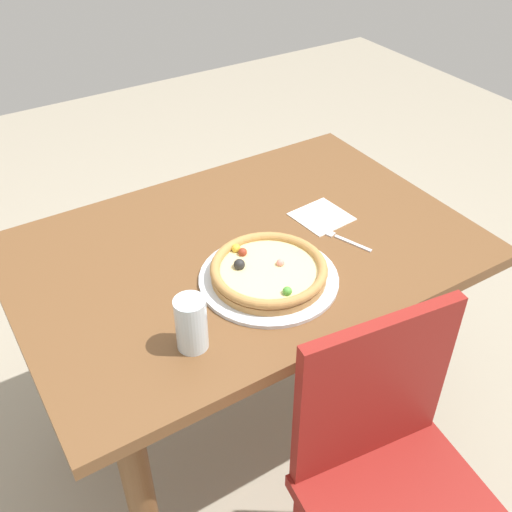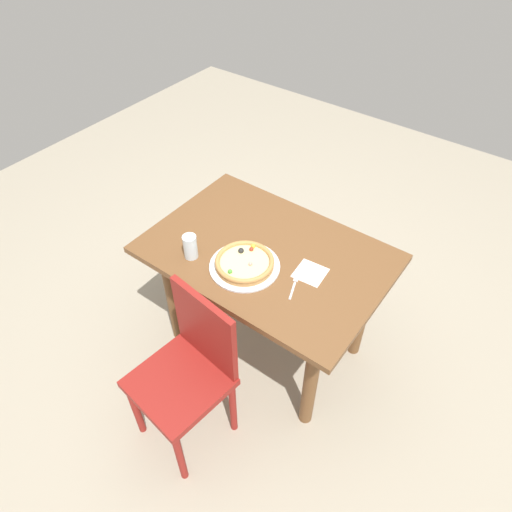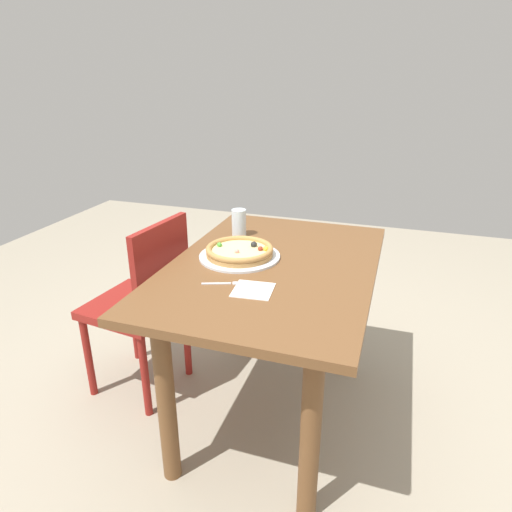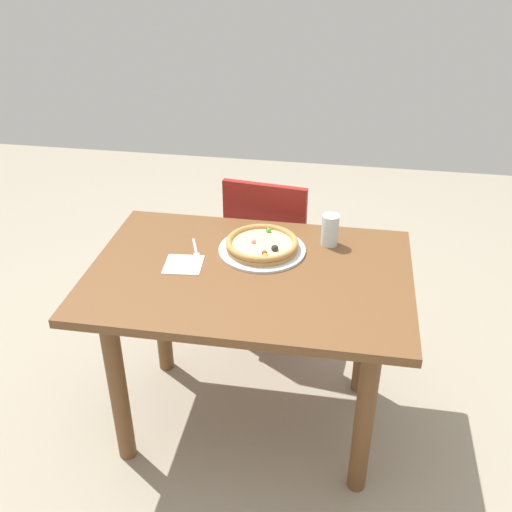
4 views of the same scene
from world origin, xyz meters
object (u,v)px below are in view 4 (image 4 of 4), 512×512
at_px(fork, 196,251).
at_px(napkin, 183,265).
at_px(plate, 262,250).
at_px(dining_table, 250,300).
at_px(drinking_glass, 330,230).
at_px(chair_near, 271,250).
at_px(pizza, 262,244).

bearing_deg(fork, napkin, -30.95).
height_order(plate, fork, plate).
distance_m(dining_table, drinking_glass, 0.42).
bearing_deg(chair_near, napkin, -104.38).
bearing_deg(dining_table, fork, -24.42).
xyz_separation_m(dining_table, napkin, (0.25, 0.00, 0.13)).
bearing_deg(napkin, drinking_glass, -154.55).
distance_m(fork, napkin, 0.11).
bearing_deg(plate, chair_near, -86.27).
bearing_deg(chair_near, dining_table, -82.21).
bearing_deg(plate, drinking_glass, -159.28).
bearing_deg(napkin, chair_near, -111.42).
height_order(dining_table, fork, fork).
bearing_deg(drinking_glass, pizza, 20.86).
relative_size(pizza, fork, 1.78).
bearing_deg(pizza, napkin, 29.41).
distance_m(fork, drinking_glass, 0.54).
xyz_separation_m(dining_table, plate, (-0.02, -0.15, 0.14)).
distance_m(drinking_glass, napkin, 0.59).
bearing_deg(plate, fork, 10.52).
xyz_separation_m(plate, napkin, (0.28, 0.16, -0.00)).
distance_m(pizza, drinking_glass, 0.28).
bearing_deg(drinking_glass, dining_table, 41.89).
height_order(chair_near, drinking_glass, drinking_glass).
relative_size(pizza, drinking_glass, 2.23).
xyz_separation_m(plate, fork, (0.26, 0.05, -0.00)).
xyz_separation_m(dining_table, fork, (0.23, -0.11, 0.13)).
distance_m(dining_table, plate, 0.21).
bearing_deg(plate, dining_table, 81.64).
xyz_separation_m(dining_table, chair_near, (0.01, -0.62, -0.14)).
distance_m(chair_near, napkin, 0.73).
bearing_deg(fork, plate, 80.37).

